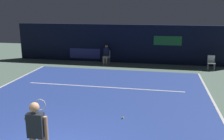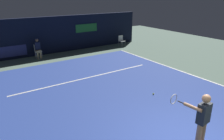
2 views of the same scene
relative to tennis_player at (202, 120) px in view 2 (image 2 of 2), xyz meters
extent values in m
plane|color=slate|center=(0.02, 4.61, -0.99)|extent=(29.84, 29.84, 0.00)
cube|color=#2D479E|center=(0.02, 4.61, -0.98)|extent=(9.73, 10.83, 0.01)
cube|color=white|center=(4.84, 4.61, -0.97)|extent=(0.10, 10.83, 0.01)
cube|color=white|center=(0.02, 6.51, -0.97)|extent=(7.59, 0.10, 0.01)
cube|color=black|center=(0.02, 12.34, 0.31)|extent=(15.14, 0.30, 2.60)
cube|color=navy|center=(-2.63, 12.18, -0.44)|extent=(2.20, 0.04, 0.70)
cube|color=#1E6B2D|center=(3.05, 12.18, 0.61)|extent=(1.80, 0.04, 0.60)
cylinder|color=tan|center=(0.11, -0.02, -0.53)|extent=(0.14, 0.14, 0.92)
cylinder|color=tan|center=(-0.09, -0.04, -0.53)|extent=(0.14, 0.14, 0.92)
cube|color=#1E232D|center=(0.01, -0.03, 0.21)|extent=(0.38, 0.25, 0.56)
sphere|color=tan|center=(0.01, -0.03, 0.63)|extent=(0.22, 0.22, 0.22)
cylinder|color=tan|center=(-0.21, 0.17, 0.36)|extent=(0.14, 0.51, 0.09)
cylinder|color=tan|center=(0.22, 0.01, 0.13)|extent=(0.09, 0.09, 0.56)
cylinder|color=black|center=(-0.24, 0.47, 0.36)|extent=(0.06, 0.30, 0.03)
torus|color=#B2B2B7|center=(-0.27, 0.75, 0.36)|extent=(0.30, 0.05, 0.30)
cube|color=white|center=(-0.94, 11.57, -0.53)|extent=(0.47, 0.44, 0.04)
cube|color=white|center=(-0.92, 11.77, -0.30)|extent=(0.42, 0.07, 0.42)
cylinder|color=#B2B2B7|center=(-1.14, 11.42, -0.76)|extent=(0.03, 0.03, 0.46)
cylinder|color=#B2B2B7|center=(-0.77, 11.38, -0.76)|extent=(0.03, 0.03, 0.46)
cylinder|color=#B2B2B7|center=(-1.11, 11.76, -0.76)|extent=(0.03, 0.03, 0.46)
cylinder|color=#B2B2B7|center=(-0.74, 11.72, -0.76)|extent=(0.03, 0.03, 0.46)
cube|color=tan|center=(-0.95, 11.49, -0.49)|extent=(0.35, 0.43, 0.14)
cylinder|color=tan|center=(-1.06, 11.32, -0.76)|extent=(0.11, 0.11, 0.46)
cylinder|color=tan|center=(-0.88, 11.30, -0.76)|extent=(0.11, 0.11, 0.46)
cube|color=#141933|center=(-0.94, 11.61, -0.16)|extent=(0.36, 0.25, 0.52)
sphere|color=#8C6647|center=(-0.94, 11.61, 0.22)|extent=(0.20, 0.20, 0.20)
cylinder|color=#141933|center=(-0.94, 11.61, 0.31)|extent=(0.19, 0.19, 0.04)
cube|color=white|center=(5.69, 11.13, -0.55)|extent=(0.45, 0.41, 0.04)
cube|color=white|center=(5.69, 11.33, -0.32)|extent=(0.42, 0.04, 0.42)
cylinder|color=#B2B2B7|center=(5.49, 10.96, -0.77)|extent=(0.03, 0.03, 0.44)
cylinder|color=#B2B2B7|center=(5.87, 10.95, -0.77)|extent=(0.03, 0.03, 0.44)
cylinder|color=#B2B2B7|center=(5.50, 11.30, -0.77)|extent=(0.03, 0.03, 0.44)
cylinder|color=#B2B2B7|center=(5.88, 11.29, -0.77)|extent=(0.03, 0.03, 0.44)
sphere|color=#CCE033|center=(1.48, 3.20, -0.94)|extent=(0.07, 0.07, 0.07)
camera|label=1|loc=(2.66, -4.76, 2.75)|focal=40.61mm
camera|label=2|loc=(-4.67, -2.70, 3.13)|focal=34.50mm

